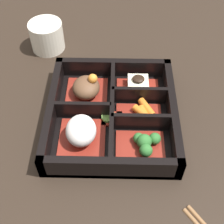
% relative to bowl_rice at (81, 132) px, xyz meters
% --- Properties ---
extents(ground_plane, '(3.00, 3.00, 0.00)m').
position_rel_bowl_rice_xyz_m(ground_plane, '(0.06, -0.05, -0.03)').
color(ground_plane, black).
extents(bento_base, '(0.26, 0.25, 0.01)m').
position_rel_bowl_rice_xyz_m(bento_base, '(0.06, -0.05, -0.03)').
color(bento_base, black).
rests_on(bento_base, ground_plane).
extents(bento_rim, '(0.26, 0.25, 0.05)m').
position_rel_bowl_rice_xyz_m(bento_rim, '(0.06, -0.06, -0.01)').
color(bento_rim, black).
rests_on(bento_rim, ground_plane).
extents(bowl_rice, '(0.09, 0.09, 0.05)m').
position_rel_bowl_rice_xyz_m(bowl_rice, '(0.00, 0.00, 0.00)').
color(bowl_rice, maroon).
rests_on(bowl_rice, bento_base).
extents(bowl_stew, '(0.09, 0.09, 0.05)m').
position_rel_bowl_rice_xyz_m(bowl_stew, '(0.12, -0.00, -0.01)').
color(bowl_stew, maroon).
rests_on(bowl_stew, bento_base).
extents(bowl_greens, '(0.07, 0.09, 0.03)m').
position_rel_bowl_rice_xyz_m(bowl_greens, '(-0.01, -0.11, -0.01)').
color(bowl_greens, maroon).
rests_on(bowl_greens, bento_base).
extents(bowl_carrots, '(0.06, 0.09, 0.02)m').
position_rel_bowl_rice_xyz_m(bowl_carrots, '(0.06, -0.11, -0.02)').
color(bowl_carrots, maroon).
rests_on(bowl_carrots, bento_base).
extents(bowl_tofu, '(0.05, 0.09, 0.03)m').
position_rel_bowl_rice_xyz_m(bowl_tofu, '(0.14, -0.11, -0.01)').
color(bowl_tofu, maroon).
rests_on(bowl_tofu, bento_base).
extents(bowl_pickles, '(0.04, 0.04, 0.01)m').
position_rel_bowl_rice_xyz_m(bowl_pickles, '(0.05, -0.05, -0.02)').
color(bowl_pickles, maroon).
rests_on(bowl_pickles, bento_base).
extents(tea_cup, '(0.08, 0.08, 0.07)m').
position_rel_bowl_rice_xyz_m(tea_cup, '(0.28, 0.11, 0.00)').
color(tea_cup, beige).
rests_on(tea_cup, ground_plane).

